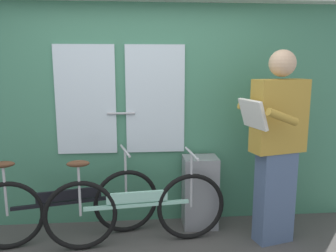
{
  "coord_description": "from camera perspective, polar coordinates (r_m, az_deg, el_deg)",
  "views": [
    {
      "loc": [
        -0.02,
        -2.38,
        1.7
      ],
      "look_at": [
        0.25,
        0.77,
        1.11
      ],
      "focal_mm": 36.93,
      "sensor_mm": 36.0,
      "label": 1
    }
  ],
  "objects": [
    {
      "name": "trash_bin_by_wall",
      "position": [
        3.65,
        5.29,
        -10.78
      ],
      "size": [
        0.35,
        0.28,
        0.74
      ],
      "primitive_type": "cube",
      "color": "gray",
      "rests_on": "ground_plane"
    },
    {
      "name": "train_door_wall",
      "position": [
        3.59,
        -4.64,
        2.68
      ],
      "size": [
        4.68,
        0.28,
        2.31
      ],
      "color": "#427F60",
      "rests_on": "ground_plane"
    },
    {
      "name": "bicycle_leaning_behind",
      "position": [
        3.31,
        -5.24,
        -13.42
      ],
      "size": [
        1.68,
        0.44,
        0.87
      ],
      "rotation": [
        0.0,
        0.0,
        0.11
      ],
      "color": "black",
      "rests_on": "ground_plane"
    },
    {
      "name": "passenger_reading_newspaper",
      "position": [
        3.32,
        17.53,
        -2.82
      ],
      "size": [
        0.63,
        0.58,
        1.8
      ],
      "rotation": [
        0.0,
        0.0,
        3.4
      ],
      "color": "slate",
      "rests_on": "ground_plane"
    },
    {
      "name": "bicycle_near_door",
      "position": [
        3.5,
        -16.1,
        -12.52
      ],
      "size": [
        1.71,
        0.55,
        0.86
      ],
      "rotation": [
        0.0,
        0.0,
        0.22
      ],
      "color": "black",
      "rests_on": "ground_plane"
    }
  ]
}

